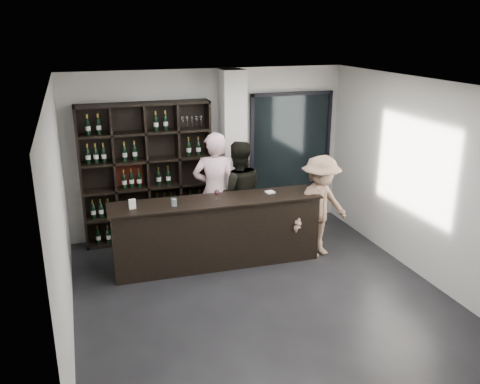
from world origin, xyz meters
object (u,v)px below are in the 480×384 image
object	(u,v)px
wine_shelf	(147,173)
taster_black	(238,194)
customer	(320,207)
taster_pink	(215,192)
tasting_counter	(217,232)

from	to	relation	value
wine_shelf	taster_black	bearing A→B (deg)	-27.21
customer	taster_pink	bearing A→B (deg)	136.85
taster_pink	wine_shelf	bearing A→B (deg)	-21.88
tasting_counter	taster_black	bearing A→B (deg)	50.00
wine_shelf	tasting_counter	distance (m)	1.70
taster_black	customer	world-z (taller)	taster_black
wine_shelf	tasting_counter	xyz separation A→B (m)	(0.85, -1.32, -0.66)
wine_shelf	taster_pink	xyz separation A→B (m)	(1.00, -0.72, -0.21)
tasting_counter	taster_black	distance (m)	0.89
taster_black	tasting_counter	bearing A→B (deg)	55.92
taster_black	customer	distance (m)	1.38
tasting_counter	customer	size ratio (longest dim) A/B	1.94
taster_pink	customer	world-z (taller)	taster_pink
wine_shelf	customer	xyz separation A→B (m)	(2.51, -1.52, -0.36)
taster_pink	customer	distance (m)	1.72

